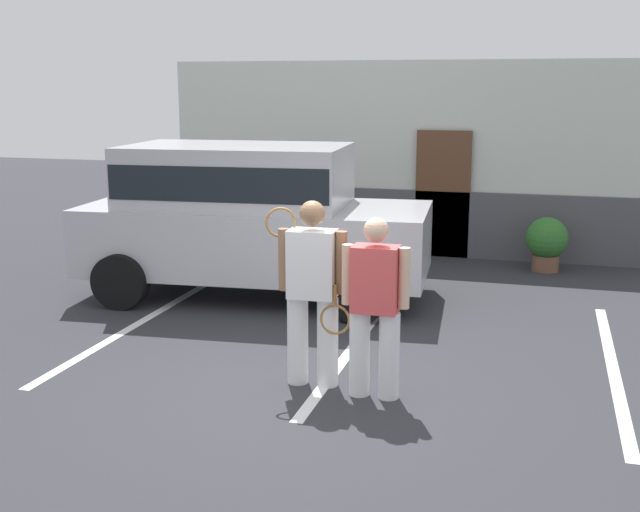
{
  "coord_description": "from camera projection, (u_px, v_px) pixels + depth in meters",
  "views": [
    {
      "loc": [
        2.06,
        -6.71,
        2.84
      ],
      "look_at": [
        -0.2,
        1.2,
        1.05
      ],
      "focal_mm": 44.43,
      "sensor_mm": 36.0,
      "label": 1
    }
  ],
  "objects": [
    {
      "name": "potted_plant_by_porch",
      "position": [
        547.0,
        241.0,
        12.19
      ],
      "size": [
        0.64,
        0.64,
        0.84
      ],
      "color": "brown",
      "rests_on": "ground_plane"
    },
    {
      "name": "parking_stripe_2",
      "position": [
        613.0,
        367.0,
        8.11
      ],
      "size": [
        0.12,
        4.4,
        0.01
      ],
      "primitive_type": "cube",
      "color": "silver",
      "rests_on": "ground_plane"
    },
    {
      "name": "tennis_player_man",
      "position": [
        312.0,
        290.0,
        7.47
      ],
      "size": [
        0.8,
        0.29,
        1.79
      ],
      "rotation": [
        0.0,
        0.0,
        3.17
      ],
      "color": "white",
      "rests_on": "ground_plane"
    },
    {
      "name": "parked_suv",
      "position": [
        248.0,
        213.0,
        10.64
      ],
      "size": [
        4.74,
        2.46,
        2.05
      ],
      "rotation": [
        0.0,
        0.0,
        0.08
      ],
      "color": "#B7B7BC",
      "rests_on": "ground_plane"
    },
    {
      "name": "parking_stripe_1",
      "position": [
        355.0,
        344.0,
        8.84
      ],
      "size": [
        0.12,
        4.4,
        0.01
      ],
      "primitive_type": "cube",
      "color": "silver",
      "rests_on": "ground_plane"
    },
    {
      "name": "parking_stripe_0",
      "position": [
        137.0,
        324.0,
        9.56
      ],
      "size": [
        0.12,
        4.4,
        0.01
      ],
      "primitive_type": "cube",
      "color": "silver",
      "rests_on": "ground_plane"
    },
    {
      "name": "ground_plane",
      "position": [
        306.0,
        392.0,
        7.46
      ],
      "size": [
        40.0,
        40.0,
        0.0
      ],
      "primitive_type": "plane",
      "color": "#2D2D33"
    },
    {
      "name": "tennis_player_woman",
      "position": [
        374.0,
        306.0,
        7.18
      ],
      "size": [
        0.89,
        0.26,
        1.69
      ],
      "rotation": [
        0.0,
        0.0,
        3.14
      ],
      "color": "white",
      "rests_on": "ground_plane"
    },
    {
      "name": "house_frontage",
      "position": [
        420.0,
        164.0,
        13.31
      ],
      "size": [
        8.67,
        0.4,
        3.23
      ],
      "color": "silver",
      "rests_on": "ground_plane"
    }
  ]
}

